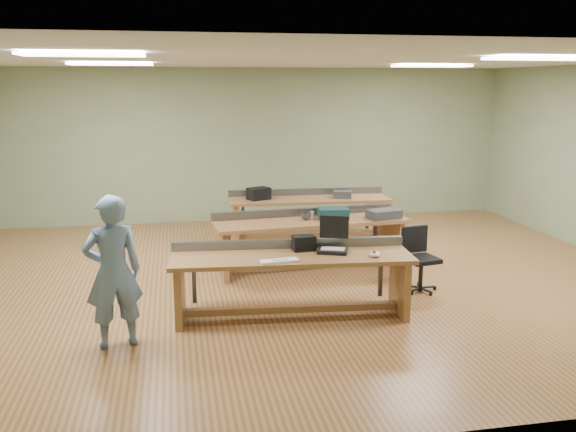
% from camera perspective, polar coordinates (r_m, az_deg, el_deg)
% --- Properties ---
extents(floor, '(10.00, 10.00, 0.00)m').
position_cam_1_polar(floor, '(8.60, 0.96, -5.94)').
color(floor, '#9E693C').
rests_on(floor, ground).
extents(ceiling, '(10.00, 10.00, 0.00)m').
position_cam_1_polar(ceiling, '(8.18, 1.03, 14.47)').
color(ceiling, silver).
rests_on(ceiling, wall_back).
extents(wall_back, '(10.00, 0.04, 3.00)m').
position_cam_1_polar(wall_back, '(12.17, -2.87, 6.65)').
color(wall_back, gray).
rests_on(wall_back, floor).
extents(wall_front, '(10.00, 0.04, 3.00)m').
position_cam_1_polar(wall_front, '(4.49, 11.45, -3.26)').
color(wall_front, gray).
rests_on(wall_front, floor).
extents(fluor_panels, '(6.20, 3.50, 0.03)m').
position_cam_1_polar(fluor_panels, '(8.17, 1.03, 14.26)').
color(fluor_panels, white).
rests_on(fluor_panels, ceiling).
extents(workbench_front, '(2.83, 0.97, 0.86)m').
position_cam_1_polar(workbench_front, '(7.12, 0.33, -5.14)').
color(workbench_front, '#9C6A42').
rests_on(workbench_front, floor).
extents(workbench_mid, '(2.86, 0.98, 0.86)m').
position_cam_1_polar(workbench_mid, '(8.92, 2.08, -1.56)').
color(workbench_mid, '#9C6A42').
rests_on(workbench_mid, floor).
extents(workbench_back, '(2.80, 0.87, 0.86)m').
position_cam_1_polar(workbench_back, '(10.62, 1.96, 0.68)').
color(workbench_back, '#9C6A42').
rests_on(workbench_back, floor).
extents(person, '(0.67, 0.52, 1.61)m').
position_cam_1_polar(person, '(6.49, -16.06, -5.06)').
color(person, slate).
rests_on(person, floor).
extents(laptop_base, '(0.42, 0.38, 0.04)m').
position_cam_1_polar(laptop_base, '(7.18, 4.21, -3.25)').
color(laptop_base, black).
rests_on(laptop_base, workbench_front).
extents(laptop_screen, '(0.33, 0.14, 0.27)m').
position_cam_1_polar(laptop_screen, '(7.25, 4.34, -1.04)').
color(laptop_screen, black).
rests_on(laptop_screen, laptop_base).
extents(keyboard, '(0.44, 0.19, 0.02)m').
position_cam_1_polar(keyboard, '(6.77, -0.80, -4.23)').
color(keyboard, white).
rests_on(keyboard, workbench_front).
extents(trackball_mouse, '(0.16, 0.17, 0.06)m').
position_cam_1_polar(trackball_mouse, '(7.04, 8.13, -3.56)').
color(trackball_mouse, white).
rests_on(trackball_mouse, workbench_front).
extents(camera_bag, '(0.27, 0.18, 0.18)m').
position_cam_1_polar(camera_bag, '(7.22, 1.49, -2.55)').
color(camera_bag, black).
rests_on(camera_bag, workbench_front).
extents(task_chair, '(0.53, 0.53, 0.84)m').
position_cam_1_polar(task_chair, '(8.26, 12.17, -4.75)').
color(task_chair, black).
rests_on(task_chair, floor).
extents(parts_bin_teal, '(0.45, 0.35, 0.15)m').
position_cam_1_polar(parts_bin_teal, '(8.98, 4.24, 0.27)').
color(parts_bin_teal, '#12323C').
rests_on(parts_bin_teal, workbench_mid).
extents(parts_bin_grey, '(0.52, 0.39, 0.13)m').
position_cam_1_polar(parts_bin_grey, '(9.06, 8.96, 0.19)').
color(parts_bin_grey, '#323335').
rests_on(parts_bin_grey, workbench_mid).
extents(mug, '(0.14, 0.14, 0.10)m').
position_cam_1_polar(mug, '(8.85, 1.65, -0.05)').
color(mug, '#323335').
rests_on(mug, workbench_mid).
extents(drinks_can, '(0.08, 0.08, 0.12)m').
position_cam_1_polar(drinks_can, '(8.88, 2.26, 0.06)').
color(drinks_can, silver).
rests_on(drinks_can, workbench_mid).
extents(storage_box_back, '(0.43, 0.38, 0.20)m').
position_cam_1_polar(storage_box_back, '(10.42, -2.76, 2.11)').
color(storage_box_back, black).
rests_on(storage_box_back, workbench_back).
extents(tray_back, '(0.37, 0.31, 0.12)m').
position_cam_1_polar(tray_back, '(10.60, 5.11, 2.03)').
color(tray_back, '#323335').
rests_on(tray_back, workbench_back).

